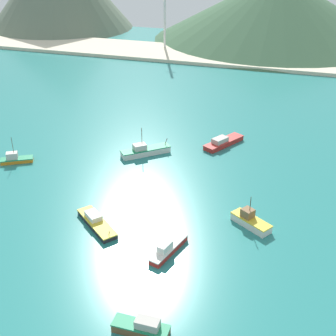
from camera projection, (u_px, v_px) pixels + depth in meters
ground at (191, 179)px, 91.63m from camera, size 260.00×280.00×0.50m
fishing_boat_0 at (142, 328)px, 56.41m from camera, size 7.28×2.27×2.41m
fishing_boat_2 at (250, 221)px, 76.58m from camera, size 7.50×6.08×5.56m
fishing_boat_3 at (145, 151)px, 100.46m from camera, size 10.22×9.41×6.51m
fishing_boat_4 at (223, 142)px, 104.68m from camera, size 8.03×11.11×2.21m
fishing_boat_5 at (168, 249)px, 70.36m from camera, size 4.20×8.79×2.28m
fishing_boat_6 at (96, 222)px, 76.82m from camera, size 9.79×8.69×1.83m
fishing_boat_8 at (16, 159)px, 97.19m from camera, size 6.95×5.24×5.87m
beach_strip at (255, 59)px, 169.72m from camera, size 247.00×25.73×1.20m
hill_central at (277, 7)px, 195.27m from camera, size 105.65×105.65×27.51m
radio_tower at (165, 9)px, 177.13m from camera, size 3.15×2.52×31.47m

